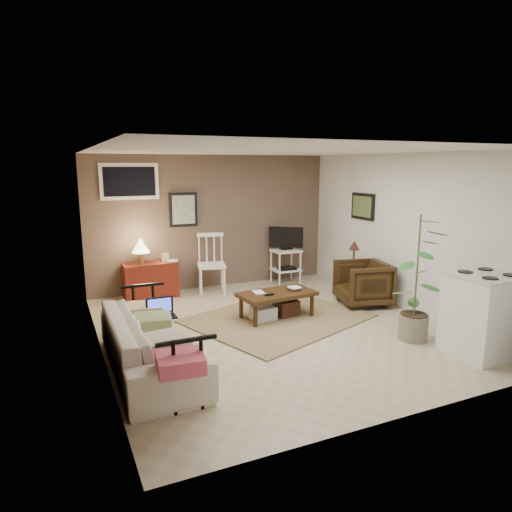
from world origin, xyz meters
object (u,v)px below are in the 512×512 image
armchair (363,281)px  spindle_chair (211,265)px  red_console (150,277)px  potted_plant (417,273)px  sofa (150,334)px  stove (484,314)px  coffee_table (276,303)px  tv_stand (286,254)px  side_table (354,262)px

armchair → spindle_chair: bearing=-117.2°
red_console → potted_plant: size_ratio=0.63×
sofa → stove: (3.68, -1.19, 0.08)m
armchair → coffee_table: bearing=-75.4°
spindle_chair → armchair: (1.98, -1.69, -0.10)m
coffee_table → spindle_chair: (-0.41, 1.73, 0.25)m
spindle_chair → potted_plant: bearing=-62.8°
spindle_chair → coffee_table: bearing=-76.8°
red_console → spindle_chair: size_ratio=1.00×
sofa → potted_plant: bearing=-98.9°
red_console → stove: red_console is taller
spindle_chair → potted_plant: (1.64, -3.19, 0.39)m
tv_stand → potted_plant: 3.25m
sofa → side_table: size_ratio=2.20×
spindle_chair → stove: (2.06, -3.87, 0.00)m
side_table → stove: stove is taller
tv_stand → side_table: (0.66, -1.22, 0.02)m
potted_plant → armchair: bearing=77.5°
potted_plant → stove: bearing=-58.7°
sofa → armchair: (3.60, 0.99, -0.02)m
armchair → potted_plant: 1.61m
spindle_chair → red_console: bearing=172.0°
red_console → tv_stand: size_ratio=0.96×
tv_stand → side_table: 1.38m
spindle_chair → stove: size_ratio=1.05×
coffee_table → tv_stand: (1.10, 1.76, 0.34)m
sofa → spindle_chair: bearing=-31.2°
sofa → tv_stand: (3.12, 2.72, 0.16)m
spindle_chair → armchair: size_ratio=1.34×
red_console → armchair: 3.55m
sofa → side_table: 4.08m
side_table → armchair: side_table is taller
spindle_chair → tv_stand: 1.50m
armchair → tv_stand: bearing=-151.3°
sofa → potted_plant: potted_plant is taller
sofa → potted_plant: 3.34m
side_table → sofa: bearing=-158.3°
coffee_table → red_console: size_ratio=1.12×
sofa → armchair: 3.73m
red_console → side_table: (3.22, -1.33, 0.24)m
armchair → stove: size_ratio=0.78×
spindle_chair → potted_plant: potted_plant is taller
side_table → spindle_chair: bearing=151.5°
coffee_table → potted_plant: bearing=-49.8°
coffee_table → side_table: side_table is taller
sofa → side_table: (3.79, 1.50, 0.18)m
coffee_table → spindle_chair: 1.79m
sofa → potted_plant: (3.26, -0.51, 0.46)m
sofa → stove: bearing=-108.0°
tv_stand → red_console: bearing=177.6°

